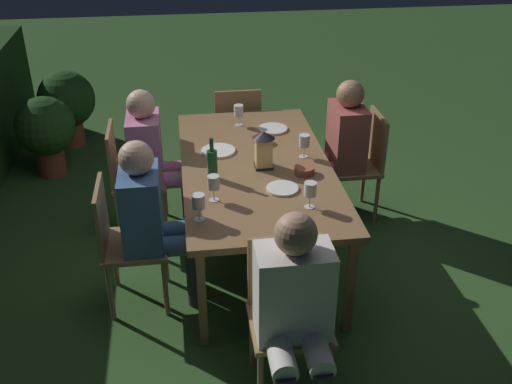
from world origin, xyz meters
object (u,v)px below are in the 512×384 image
Objects in this scene: person_in_rust at (338,144)px; wine_glass_d at (239,111)px; potted_plant_corner at (67,102)px; bowl_olives at (261,139)px; lantern_centerpiece at (264,147)px; plate_c at (282,188)px; plate_a at (273,129)px; person_in_blue at (153,216)px; potted_plant_by_hedge at (46,130)px; plate_b at (218,151)px; person_in_pink at (154,155)px; person_in_cream at (296,310)px; wine_glass_a at (213,184)px; bowl_bread at (304,170)px; wine_glass_b at (199,203)px; green_bottle_on_table at (212,164)px; wine_glass_c at (304,142)px; chair_side_right_b at (130,174)px; chair_head_far at (237,127)px; chair_side_left_b at (361,160)px; wine_glass_e at (310,190)px; chair_head_near at (288,308)px; chair_side_right_a at (123,239)px; dining_table at (256,171)px.

person_in_rust is 6.80× the size of wine_glass_d.
person_in_rust is 2.89m from potted_plant_corner.
bowl_olives is 0.16× the size of potted_plant_corner.
plate_c is at bearing -167.66° from lantern_centerpiece.
person_in_blue is at bearing 138.25° from plate_a.
wine_glass_d is at bearing -115.83° from potted_plant_by_hedge.
plate_b is 1.97m from potted_plant_by_hedge.
lantern_centerpiece is 1.15× the size of plate_a.
person_in_blue is 0.89m from person_in_pink.
potted_plant_corner is at bearing 24.05° from person_in_cream.
bowl_bread is (0.28, -0.63, -0.09)m from wine_glass_a.
wine_glass_d is (1.16, -0.67, 0.21)m from person_in_blue.
bowl_olives reaches higher than plate_a.
wine_glass_b reaches higher than plate_b.
plate_b is (0.41, -0.07, -0.10)m from green_bottle_on_table.
wine_glass_c and wine_glass_d have the same top height.
green_bottle_on_table is (-0.61, -0.40, 0.20)m from person_in_pink.
person_in_rust reaches higher than chair_side_right_b.
chair_head_far is at bearing -12.50° from green_bottle_on_table.
chair_side_left_b is at bearing -131.25° from chair_head_far.
wine_glass_e is at bearing -152.96° from plate_c.
chair_head_near and chair_head_far have the same top height.
chair_side_left_b is 1.16× the size of potted_plant_by_hedge.
bowl_bread is at bearing -75.33° from person_in_blue.
wine_glass_e is (0.81, -0.24, 0.21)m from person_in_cream.
wine_glass_d is 0.38m from bowl_olives.
potted_plant_by_hedge is (1.69, 1.40, -0.39)m from green_bottle_on_table.
person_in_rust reaches higher than plate_a.
chair_side_left_b is 6.35× the size of bowl_bread.
green_bottle_on_table is 0.71m from wine_glass_c.
potted_plant_corner is at bearing 60.01° from chair_head_far.
bowl_bread is (0.27, -1.01, 0.12)m from person_in_blue.
green_bottle_on_table reaches higher than chair_side_right_a.
chair_side_right_b is 0.74m from plate_b.
wine_glass_c is (0.52, -1.26, 0.36)m from chair_side_right_a.
wine_glass_e is (-1.33, -0.28, 0.00)m from wine_glass_d.
chair_head_far is 5.15× the size of wine_glass_b.
chair_head_far is at bearing 7.43° from wine_glass_e.
wine_glass_b is at bearing 37.20° from chair_head_near.
chair_side_left_b is 0.75m from plate_a.
plate_c is at bearing -149.82° from plate_b.
person_in_pink is 0.75m from wine_glass_d.
chair_head_far is at bearing -48.75° from chair_side_right_b.
potted_plant_corner is at bearing 27.57° from person_in_pink.
person_in_blue and person_in_pink have the same top height.
person_in_cream is at bearing -150.60° from wine_glass_b.
wine_glass_d is at bearing 19.74° from bowl_olives.
dining_table is 0.40m from plate_c.
plate_c is 0.74m from bowl_olives.
wine_glass_b is at bearing 153.14° from plate_a.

